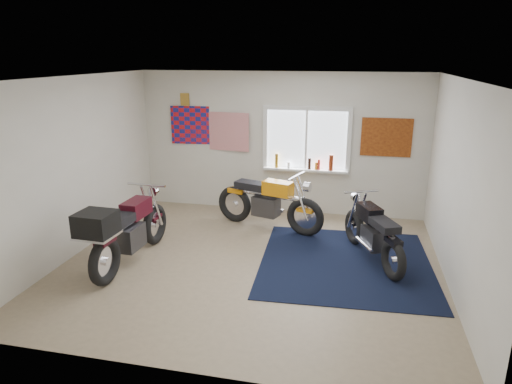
% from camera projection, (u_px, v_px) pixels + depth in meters
% --- Properties ---
extents(ground, '(5.50, 5.50, 0.00)m').
position_uv_depth(ground, '(251.00, 264.00, 6.81)').
color(ground, '#9E896B').
rests_on(ground, ground).
extents(room_shell, '(5.50, 5.50, 5.50)m').
position_uv_depth(room_shell, '(251.00, 156.00, 6.33)').
color(room_shell, white).
rests_on(room_shell, ground).
extents(navy_rug, '(2.63, 2.73, 0.01)m').
position_uv_depth(navy_rug, '(345.00, 263.00, 6.83)').
color(navy_rug, black).
rests_on(navy_rug, ground).
extents(window_assembly, '(1.66, 0.17, 1.26)m').
position_uv_depth(window_assembly, '(306.00, 144.00, 8.61)').
color(window_assembly, white).
rests_on(window_assembly, room_shell).
extents(oil_bottles, '(1.12, 0.09, 0.30)m').
position_uv_depth(oil_bottles, '(310.00, 163.00, 8.63)').
color(oil_bottles, '#996916').
rests_on(oil_bottles, window_assembly).
extents(flag_display, '(1.60, 0.10, 1.17)m').
position_uv_depth(flag_display, '(185.00, 99.00, 8.89)').
color(flag_display, red).
rests_on(flag_display, room_shell).
extents(triumph_poster, '(0.90, 0.03, 0.70)m').
position_uv_depth(triumph_poster, '(386.00, 137.00, 8.27)').
color(triumph_poster, '#A54C14').
rests_on(triumph_poster, room_shell).
extents(yellow_triumph, '(2.05, 0.83, 1.06)m').
position_uv_depth(yellow_triumph, '(268.00, 203.00, 8.08)').
color(yellow_triumph, black).
rests_on(yellow_triumph, ground).
extents(black_chrome_bike, '(0.92, 1.75, 0.96)m').
position_uv_depth(black_chrome_bike, '(373.00, 234.00, 6.82)').
color(black_chrome_bike, black).
rests_on(black_chrome_bike, navy_rug).
extents(maroon_tourer, '(0.64, 2.12, 1.08)m').
position_uv_depth(maroon_tourer, '(125.00, 231.00, 6.57)').
color(maroon_tourer, black).
rests_on(maroon_tourer, ground).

